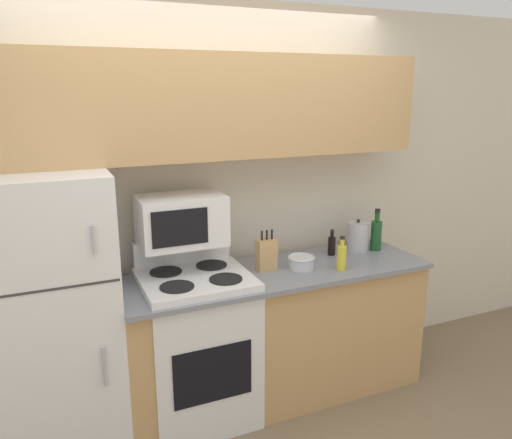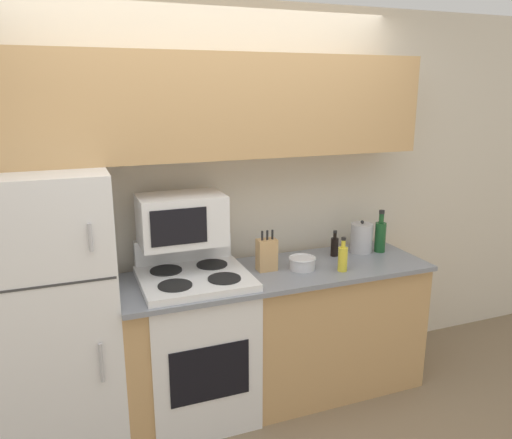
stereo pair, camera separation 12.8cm
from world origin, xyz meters
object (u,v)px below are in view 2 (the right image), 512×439
at_px(refrigerator, 55,314).
at_px(knife_block, 267,254).
at_px(bottle_cooking_spray, 343,258).
at_px(bottle_wine_green, 380,235).
at_px(stove, 197,344).
at_px(kettle, 361,238).
at_px(bottle_soy_sauce, 335,246).
at_px(microwave, 181,219).
at_px(bowl, 302,263).

relative_size(refrigerator, knife_block, 6.11).
relative_size(bottle_cooking_spray, bottle_wine_green, 0.73).
xyz_separation_m(refrigerator, bottle_wine_green, (2.15, 0.04, 0.21)).
bearing_deg(stove, bottle_cooking_spray, -10.07).
bearing_deg(refrigerator, kettle, 2.40).
distance_m(stove, bottle_soy_sauce, 1.13).
distance_m(knife_block, kettle, 0.76).
distance_m(knife_block, bottle_wine_green, 0.89).
xyz_separation_m(microwave, bowl, (0.73, -0.16, -0.31)).
relative_size(refrigerator, kettle, 7.02).
height_order(knife_block, bottle_soy_sauce, knife_block).
height_order(bottle_cooking_spray, bottle_wine_green, bottle_wine_green).
height_order(knife_block, kettle, knife_block).
bearing_deg(knife_block, bottle_wine_green, 3.71).
distance_m(bottle_soy_sauce, kettle, 0.22).
bearing_deg(bottle_soy_sauce, bottle_wine_green, -5.45).
xyz_separation_m(bottle_cooking_spray, bottle_wine_green, (0.44, 0.24, 0.03)).
height_order(bowl, bottle_cooking_spray, bottle_cooking_spray).
bearing_deg(bowl, kettle, 16.90).
distance_m(bottle_cooking_spray, kettle, 0.43).
bearing_deg(microwave, kettle, -0.02).
distance_m(microwave, bottle_cooking_spray, 1.03).
bearing_deg(microwave, refrigerator, -173.51).
bearing_deg(refrigerator, bottle_wine_green, 1.14).
relative_size(bowl, bottle_wine_green, 0.58).
bearing_deg(bowl, bottle_soy_sauce, 25.73).
distance_m(bowl, bottle_cooking_spray, 0.26).
height_order(refrigerator, bottle_soy_sauce, refrigerator).
bearing_deg(bottle_soy_sauce, microwave, 179.49).
height_order(microwave, bottle_cooking_spray, microwave).
distance_m(refrigerator, bottle_cooking_spray, 1.72).
height_order(microwave, bowl, microwave).
xyz_separation_m(knife_block, bowl, (0.22, -0.07, -0.06)).
distance_m(knife_block, bowl, 0.23).
distance_m(bottle_wine_green, kettle, 0.13).
height_order(refrigerator, bowl, refrigerator).
bearing_deg(knife_block, refrigerator, 179.34).
bearing_deg(stove, bottle_soy_sauce, 6.34).
distance_m(refrigerator, kettle, 2.03).
bearing_deg(bowl, bottle_wine_green, 10.41).
distance_m(microwave, bottle_wine_green, 1.42).
distance_m(knife_block, bottle_soy_sauce, 0.55).
xyz_separation_m(stove, knife_block, (0.47, 0.02, 0.52)).
xyz_separation_m(stove, microwave, (-0.04, 0.12, 0.77)).
relative_size(knife_block, bottle_cooking_spray, 1.20).
bearing_deg(kettle, refrigerator, -177.60).
bearing_deg(stove, microwave, 107.44).
bearing_deg(bottle_soy_sauce, bottle_cooking_spray, -109.90).
distance_m(refrigerator, microwave, 0.88).
relative_size(stove, bottle_wine_green, 3.68).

